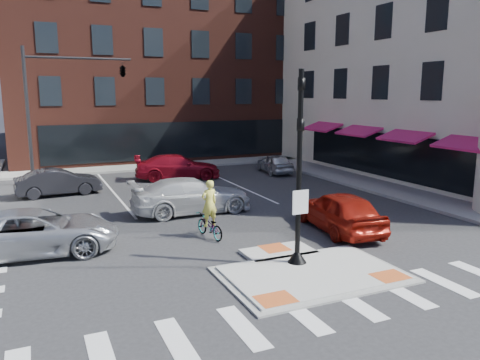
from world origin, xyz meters
name	(u,v)px	position (x,y,z in m)	size (l,w,h in m)	color
ground	(304,270)	(0.00, 0.00, 0.00)	(120.00, 120.00, 0.00)	#28282B
refuge_island	(308,271)	(0.00, -0.26, 0.05)	(5.40, 4.65, 0.13)	gray
sidewalk_e	(370,184)	(10.80, 10.00, 0.07)	(3.00, 24.00, 0.15)	gray
sidewalk_n	(184,164)	(3.00, 22.00, 0.07)	(26.00, 3.00, 0.15)	gray
building_n	(150,66)	(3.00, 31.99, 7.80)	(24.40, 18.40, 15.50)	#4D2018
building_far_left	(58,96)	(-4.00, 52.00, 5.00)	(10.00, 12.00, 10.00)	slate
building_far_right	(156,88)	(9.00, 54.00, 6.00)	(12.00, 12.00, 12.00)	brown
signal_pole	(299,193)	(0.00, 0.40, 2.36)	(0.60, 0.60, 5.98)	black
mast_arm_signal	(98,79)	(-3.47, 18.00, 6.21)	(6.10, 2.24, 8.00)	black
silver_suv	(35,232)	(-7.54, 5.00, 0.77)	(2.55, 5.52, 1.53)	#BABDC2
red_sedan	(339,211)	(3.50, 3.03, 0.81)	(1.90, 4.73, 1.61)	#9A190E
white_pickup	(192,196)	(-0.94, 8.14, 0.80)	(2.24, 5.51, 1.60)	silver
bg_car_dark	(58,182)	(-6.28, 14.60, 0.71)	(1.51, 4.33, 1.43)	#232328
bg_car_silver	(275,163)	(7.63, 16.13, 0.65)	(1.54, 3.83, 1.30)	silver
bg_car_red	(178,167)	(0.92, 16.60, 0.77)	(2.17, 5.33, 1.55)	maroon
cyclist	(209,218)	(-1.50, 4.31, 0.75)	(0.91, 1.84, 2.21)	#3F3F44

